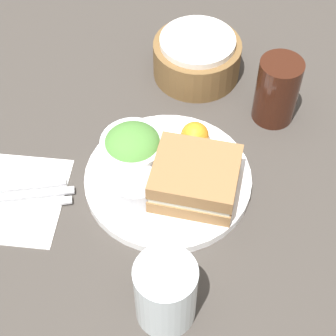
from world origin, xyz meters
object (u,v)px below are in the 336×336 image
(drink_glass, at_px, (277,91))
(water_glass, at_px, (166,292))
(fork, at_px, (17,206))
(knife, at_px, (17,196))
(dressing_cup, at_px, (136,188))
(spoon, at_px, (17,187))
(bread_basket, at_px, (197,57))
(salad_bowl, at_px, (133,148))
(plate, at_px, (168,179))
(sandwich, at_px, (195,178))

(drink_glass, relative_size, water_glass, 1.07)
(fork, bearing_deg, knife, -90.00)
(dressing_cup, height_order, spoon, dressing_cup)
(drink_glass, distance_m, water_glass, 0.40)
(bread_basket, height_order, water_glass, water_glass)
(drink_glass, bearing_deg, knife, -150.41)
(drink_glass, bearing_deg, salad_bowl, -147.95)
(spoon, distance_m, water_glass, 0.31)
(plate, relative_size, spoon, 1.73)
(dressing_cup, relative_size, knife, 0.39)
(knife, distance_m, spoon, 0.02)
(fork, relative_size, water_glass, 1.52)
(dressing_cup, bearing_deg, plate, 43.65)
(salad_bowl, bearing_deg, bread_basket, 70.46)
(plate, xyz_separation_m, drink_glass, (0.16, 0.16, 0.05))
(spoon, bearing_deg, knife, 90.00)
(knife, bearing_deg, salad_bowl, -168.13)
(plate, xyz_separation_m, water_glass, (0.02, -0.21, 0.05))
(salad_bowl, height_order, spoon, salad_bowl)
(dressing_cup, bearing_deg, bread_basket, 77.24)
(spoon, height_order, water_glass, water_glass)
(sandwich, relative_size, fork, 0.81)
(water_glass, bearing_deg, plate, 95.52)
(sandwich, height_order, drink_glass, drink_glass)
(plate, height_order, bread_basket, bread_basket)
(drink_glass, relative_size, fork, 0.70)
(plate, relative_size, drink_glass, 2.21)
(knife, bearing_deg, plate, 180.00)
(plate, distance_m, dressing_cup, 0.07)
(sandwich, distance_m, drink_glass, 0.22)
(sandwich, bearing_deg, knife, -172.51)
(drink_glass, distance_m, spoon, 0.45)
(drink_glass, xyz_separation_m, fork, (-0.39, -0.24, -0.05))
(sandwich, height_order, fork, sandwich)
(fork, distance_m, knife, 0.02)
(dressing_cup, distance_m, fork, 0.18)
(spoon, xyz_separation_m, water_glass, (0.25, -0.17, 0.05))
(bread_basket, xyz_separation_m, spoon, (-0.26, -0.30, -0.03))
(bread_basket, xyz_separation_m, fork, (-0.25, -0.33, -0.03))
(dressing_cup, relative_size, water_glass, 0.62)
(drink_glass, distance_m, fork, 0.46)
(drink_glass, bearing_deg, water_glass, -110.69)
(plate, height_order, spoon, plate)
(drink_glass, relative_size, knife, 0.67)
(knife, relative_size, spoon, 1.17)
(salad_bowl, relative_size, fork, 0.60)
(fork, bearing_deg, drink_glass, -162.53)
(plate, relative_size, bread_basket, 1.66)
(fork, height_order, spoon, same)
(dressing_cup, height_order, knife, dressing_cup)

